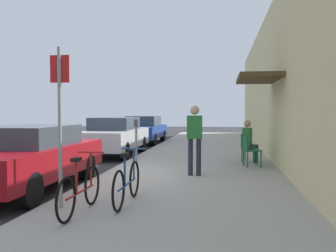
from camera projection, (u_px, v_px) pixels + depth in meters
name	position (u px, v px, depth m)	size (l,w,h in m)	color
ground_plane	(103.00, 178.00, 9.38)	(60.00, 60.00, 0.00)	#2D2D30
sidewalk_slab	(197.00, 166.00, 11.02)	(4.50, 32.00, 0.12)	#9E9B93
building_facade	(282.00, 80.00, 10.56)	(1.40, 32.00, 5.13)	beige
parked_car_0	(28.00, 157.00, 7.92)	(1.80, 4.40, 1.37)	maroon
parked_car_1	(114.00, 136.00, 14.11)	(1.80, 4.40, 1.44)	#B7B7BC
parked_car_2	(143.00, 129.00, 19.31)	(1.80, 4.40, 1.42)	navy
parking_meter	(136.00, 138.00, 11.04)	(0.12, 0.10, 1.32)	slate
street_sign	(60.00, 114.00, 5.99)	(0.32, 0.06, 2.60)	gray
bicycle_0	(80.00, 190.00, 5.73)	(0.46, 1.71, 0.90)	black
bicycle_1	(127.00, 183.00, 6.32)	(0.46, 1.71, 0.90)	black
cafe_chair_0	(249.00, 149.00, 10.43)	(0.54, 0.54, 0.87)	#14592D
cafe_chair_1	(247.00, 146.00, 11.43)	(0.55, 0.55, 0.87)	#14592D
seated_patron_1	(249.00, 139.00, 11.40)	(0.51, 0.46, 1.29)	#232838
pedestrian_standing	(195.00, 134.00, 9.02)	(0.36, 0.22, 1.70)	#232838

